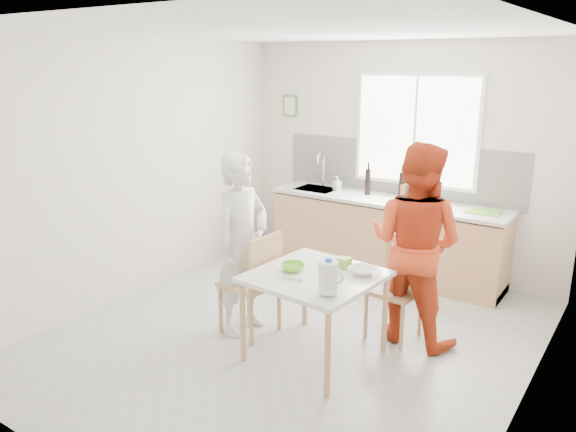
# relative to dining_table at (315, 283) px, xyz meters

# --- Properties ---
(ground) EXTENTS (4.50, 4.50, 0.00)m
(ground) POSITION_rel_dining_table_xyz_m (-0.36, 0.21, -0.68)
(ground) COLOR #B7B7B2
(ground) RESTS_ON ground
(room_shell) EXTENTS (4.50, 4.50, 4.50)m
(room_shell) POSITION_rel_dining_table_xyz_m (-0.36, 0.21, 0.97)
(room_shell) COLOR silver
(room_shell) RESTS_ON ground
(window) EXTENTS (1.50, 0.06, 1.30)m
(window) POSITION_rel_dining_table_xyz_m (-0.16, 2.43, 1.02)
(window) COLOR white
(window) RESTS_ON room_shell
(backsplash) EXTENTS (3.00, 0.02, 0.65)m
(backsplash) POSITION_rel_dining_table_xyz_m (-0.36, 2.45, 0.55)
(backsplash) COLOR white
(backsplash) RESTS_ON room_shell
(picture_frame) EXTENTS (0.22, 0.03, 0.28)m
(picture_frame) POSITION_rel_dining_table_xyz_m (-1.91, 2.44, 1.22)
(picture_frame) COLOR #548E40
(picture_frame) RESTS_ON room_shell
(kitchen_counter) EXTENTS (2.84, 0.64, 1.37)m
(kitchen_counter) POSITION_rel_dining_table_xyz_m (-0.37, 2.16, -0.26)
(kitchen_counter) COLOR tan
(kitchen_counter) RESTS_ON ground
(dining_table) EXTENTS (1.06, 1.06, 0.76)m
(dining_table) POSITION_rel_dining_table_xyz_m (0.00, 0.00, 0.00)
(dining_table) COLOR silver
(dining_table) RESTS_ON ground
(chair_left) EXTENTS (0.49, 0.49, 0.98)m
(chair_left) POSITION_rel_dining_table_xyz_m (-0.67, 0.05, -0.14)
(chair_left) COLOR tan
(chair_left) RESTS_ON ground
(chair_far) EXTENTS (0.46, 0.46, 0.92)m
(chair_far) POSITION_rel_dining_table_xyz_m (0.41, 0.79, -0.17)
(chair_far) COLOR tan
(chair_far) RESTS_ON ground
(person_white) EXTENTS (0.45, 0.65, 1.70)m
(person_white) POSITION_rel_dining_table_xyz_m (-0.83, 0.06, 0.17)
(person_white) COLOR silver
(person_white) RESTS_ON ground
(person_red) EXTENTS (0.93, 0.75, 1.81)m
(person_red) POSITION_rel_dining_table_xyz_m (0.55, 0.79, 0.23)
(person_red) COLOR red
(person_red) RESTS_ON ground
(bowl_green) EXTENTS (0.21, 0.21, 0.06)m
(bowl_green) POSITION_rel_dining_table_xyz_m (-0.20, -0.03, 0.11)
(bowl_green) COLOR #7CD731
(bowl_green) RESTS_ON dining_table
(bowl_white) EXTENTS (0.24, 0.24, 0.06)m
(bowl_white) POSITION_rel_dining_table_xyz_m (0.32, 0.23, 0.11)
(bowl_white) COLOR white
(bowl_white) RESTS_ON dining_table
(milk_jug) EXTENTS (0.21, 0.15, 0.27)m
(milk_jug) POSITION_rel_dining_table_xyz_m (0.30, -0.30, 0.22)
(milk_jug) COLOR white
(milk_jug) RESTS_ON dining_table
(green_box) EXTENTS (0.11, 0.11, 0.09)m
(green_box) POSITION_rel_dining_table_xyz_m (0.12, 0.27, 0.12)
(green_box) COLOR #7CC22C
(green_box) RESTS_ON dining_table
(spoon) EXTENTS (0.16, 0.05, 0.01)m
(spoon) POSITION_rel_dining_table_xyz_m (-0.10, -0.21, 0.09)
(spoon) COLOR #A5A5AA
(spoon) RESTS_ON dining_table
(cutting_board) EXTENTS (0.37, 0.28, 0.01)m
(cutting_board) POSITION_rel_dining_table_xyz_m (0.75, 2.18, 0.25)
(cutting_board) COLOR #6AB329
(cutting_board) RESTS_ON kitchen_counter
(wine_bottle_a) EXTENTS (0.07, 0.07, 0.32)m
(wine_bottle_a) POSITION_rel_dining_table_xyz_m (-0.64, 2.22, 0.40)
(wine_bottle_a) COLOR black
(wine_bottle_a) RESTS_ON kitchen_counter
(wine_bottle_b) EXTENTS (0.07, 0.07, 0.30)m
(wine_bottle_b) POSITION_rel_dining_table_xyz_m (-0.26, 2.35, 0.39)
(wine_bottle_b) COLOR black
(wine_bottle_b) RESTS_ON kitchen_counter
(jar_amber) EXTENTS (0.06, 0.06, 0.16)m
(jar_amber) POSITION_rel_dining_table_xyz_m (-0.23, 2.31, 0.32)
(jar_amber) COLOR brown
(jar_amber) RESTS_ON kitchen_counter
(soap_bottle) EXTENTS (0.10, 0.10, 0.17)m
(soap_bottle) POSITION_rel_dining_table_xyz_m (-1.06, 2.22, 0.33)
(soap_bottle) COLOR #999999
(soap_bottle) RESTS_ON kitchen_counter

